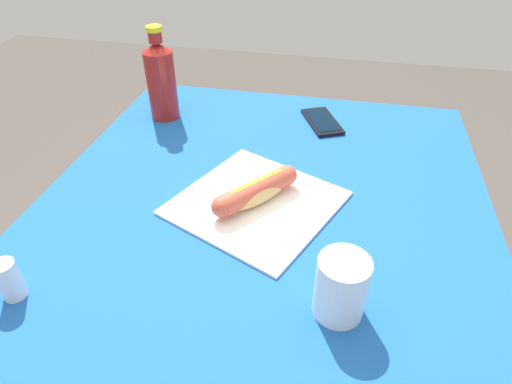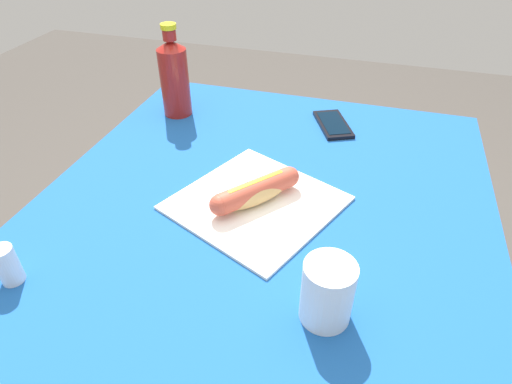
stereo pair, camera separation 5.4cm
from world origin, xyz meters
name	(u,v)px [view 1 (the left image)]	position (x,y,z in m)	size (l,w,h in m)	color
dining_table	(263,252)	(0.00, 0.00, 0.62)	(1.00, 0.90, 0.78)	brown
paper_wrapper	(256,203)	(-0.02, 0.01, 0.78)	(0.28, 0.29, 0.01)	white
hot_dog	(256,191)	(-0.02, 0.01, 0.81)	(0.17, 0.14, 0.05)	tan
cell_phone	(322,122)	(0.35, -0.09, 0.78)	(0.16, 0.12, 0.01)	black
soda_bottle	(161,79)	(0.30, 0.33, 0.88)	(0.07, 0.07, 0.24)	maroon
drinking_cup	(341,287)	(-0.25, -0.16, 0.83)	(0.08, 0.08, 0.10)	white
salt_shaker	(9,280)	(-0.32, 0.33, 0.81)	(0.04, 0.04, 0.07)	silver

